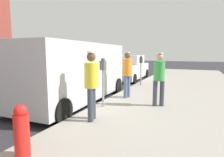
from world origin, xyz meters
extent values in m
plane|color=#2D2D33|center=(0.00, 0.00, 0.00)|extent=(80.00, 80.00, 0.00)
cube|color=#9E998E|center=(3.50, 0.00, 0.07)|extent=(5.00, 32.00, 0.15)
cylinder|color=gray|center=(1.35, 0.61, 0.72)|extent=(0.07, 0.07, 1.15)
cube|color=#4C4C51|center=(1.35, 0.61, 1.44)|extent=(0.14, 0.18, 0.28)
sphere|color=#47474C|center=(1.35, 0.61, 1.61)|extent=(0.12, 0.12, 0.12)
cylinder|color=gray|center=(1.35, 5.03, 0.72)|extent=(0.07, 0.07, 1.15)
cube|color=#4C4C51|center=(1.35, 5.03, 1.44)|extent=(0.14, 0.18, 0.28)
sphere|color=#47474C|center=(1.35, 5.03, 1.61)|extent=(0.12, 0.12, 0.12)
cylinder|color=#383D47|center=(1.65, -0.69, 0.56)|extent=(0.14, 0.14, 0.82)
cylinder|color=#383D47|center=(1.60, -0.48, 0.56)|extent=(0.14, 0.14, 0.82)
cylinder|color=yellow|center=(1.63, -0.59, 1.27)|extent=(0.34, 0.34, 0.61)
sphere|color=brown|center=(1.63, -0.59, 1.72)|extent=(0.22, 0.22, 0.22)
cylinder|color=silver|center=(1.63, -0.59, 1.83)|extent=(0.21, 0.21, 0.04)
cylinder|color=#4C608C|center=(1.64, 2.18, 0.56)|extent=(0.14, 0.14, 0.82)
cylinder|color=#4C608C|center=(1.60, 1.96, 0.56)|extent=(0.14, 0.14, 0.82)
cylinder|color=orange|center=(1.62, 2.07, 1.27)|extent=(0.34, 0.34, 0.61)
sphere|color=brown|center=(1.62, 2.07, 1.72)|extent=(0.22, 0.22, 0.22)
cylinder|color=silver|center=(1.62, 2.07, 1.83)|extent=(0.21, 0.21, 0.04)
cylinder|color=#383D47|center=(3.01, 1.43, 0.55)|extent=(0.14, 0.14, 0.80)
cylinder|color=#383D47|center=(2.81, 1.34, 0.55)|extent=(0.14, 0.14, 0.80)
cylinder|color=green|center=(2.91, 1.38, 1.25)|extent=(0.34, 0.34, 0.60)
sphere|color=tan|center=(2.91, 1.38, 1.69)|extent=(0.22, 0.22, 0.22)
cylinder|color=silver|center=(2.91, 1.38, 1.80)|extent=(0.21, 0.21, 0.04)
cube|color=#BCBCC1|center=(-0.15, 1.22, 1.17)|extent=(2.18, 5.27, 1.96)
cube|color=black|center=(-0.07, -1.23, 1.56)|extent=(1.84, 0.14, 0.88)
cylinder|color=black|center=(0.87, -0.80, 0.34)|extent=(0.24, 0.69, 0.68)
cylinder|color=black|center=(-1.03, -0.87, 0.34)|extent=(0.24, 0.69, 0.68)
cylinder|color=black|center=(0.73, 3.30, 0.34)|extent=(0.24, 0.69, 0.68)
cylinder|color=black|center=(-1.17, 3.23, 0.34)|extent=(0.24, 0.69, 0.68)
cube|color=white|center=(-0.26, 7.78, 0.61)|extent=(1.90, 4.43, 0.89)
cube|color=white|center=(-0.26, 8.00, 1.35)|extent=(1.64, 2.01, 0.60)
cylinder|color=black|center=(0.63, 6.15, 0.30)|extent=(0.23, 0.60, 0.60)
cylinder|color=black|center=(-1.09, 6.11, 0.30)|extent=(0.23, 0.60, 0.60)
cylinder|color=black|center=(0.57, 9.44, 0.30)|extent=(0.23, 0.60, 0.60)
cylinder|color=black|center=(-1.15, 9.41, 0.30)|extent=(0.23, 0.60, 0.60)
cylinder|color=red|center=(1.45, -2.52, 0.50)|extent=(0.24, 0.24, 0.70)
sphere|color=red|center=(1.45, -2.52, 0.91)|extent=(0.20, 0.20, 0.20)
camera|label=1|loc=(3.93, -4.60, 1.81)|focal=30.61mm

